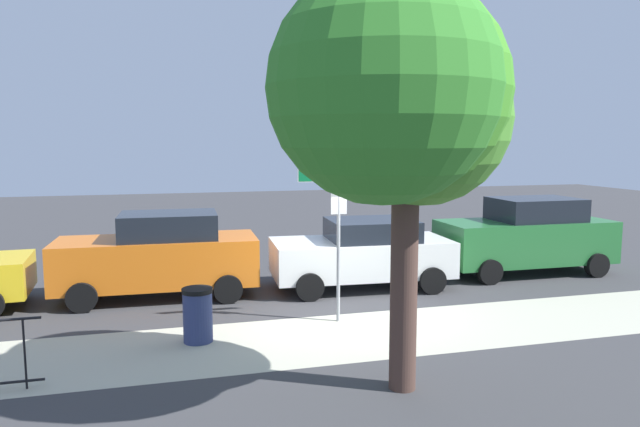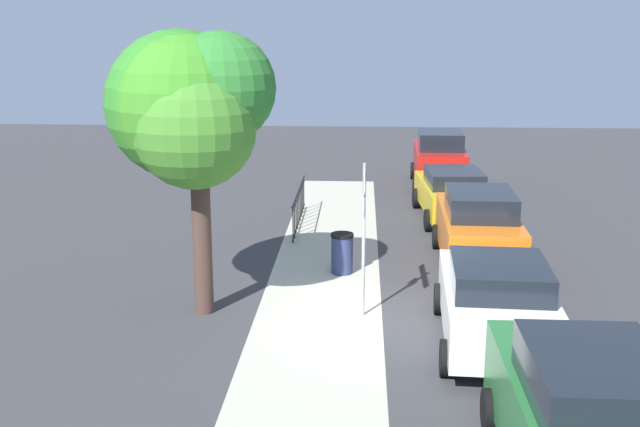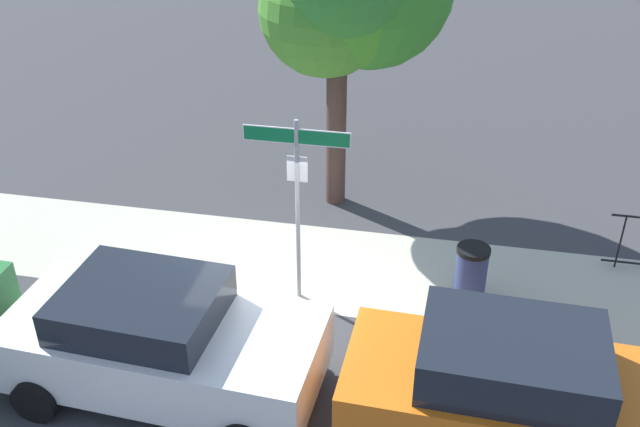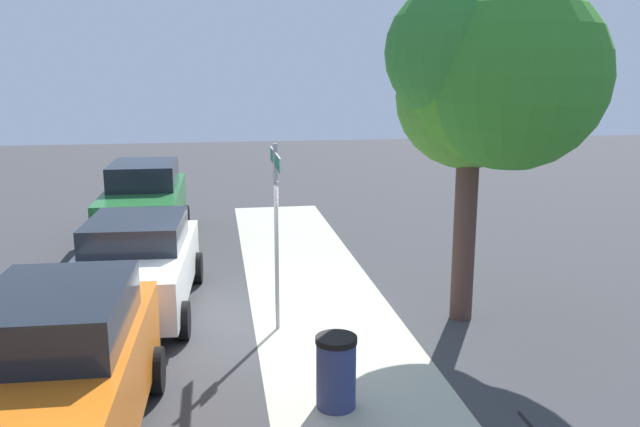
{
  "view_description": "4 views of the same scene",
  "coord_description": "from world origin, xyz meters",
  "px_view_note": "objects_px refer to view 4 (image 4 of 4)",
  "views": [
    {
      "loc": [
        3.41,
        11.2,
        3.57
      ],
      "look_at": [
        0.33,
        -0.26,
        2.09
      ],
      "focal_mm": 32.68,
      "sensor_mm": 36.0,
      "label": 1
    },
    {
      "loc": [
        -14.96,
        0.46,
        5.87
      ],
      "look_at": [
        0.39,
        1.29,
        2.08
      ],
      "focal_mm": 43.72,
      "sensor_mm": 36.0,
      "label": 2
    },
    {
      "loc": [
        2.39,
        -9.18,
        7.45
      ],
      "look_at": [
        0.54,
        0.09,
        1.82
      ],
      "focal_mm": 41.17,
      "sensor_mm": 36.0,
      "label": 3
    },
    {
      "loc": [
        10.6,
        -0.56,
        4.34
      ],
      "look_at": [
        0.02,
        1.15,
        1.97
      ],
      "focal_mm": 36.55,
      "sensor_mm": 36.0,
      "label": 4
    }
  ],
  "objects_px": {
    "street_sign": "(276,198)",
    "trash_bin": "(336,372)",
    "car_white": "(136,264)",
    "car_green": "(145,204)",
    "shade_tree": "(489,78)",
    "car_orange": "(56,379)"
  },
  "relations": [
    {
      "from": "street_sign",
      "to": "trash_bin",
      "type": "distance_m",
      "value": 3.34
    },
    {
      "from": "street_sign",
      "to": "car_white",
      "type": "xyz_separation_m",
      "value": [
        -1.38,
        -2.46,
        -1.42
      ]
    },
    {
      "from": "car_green",
      "to": "car_white",
      "type": "relative_size",
      "value": 1.06
    },
    {
      "from": "shade_tree",
      "to": "trash_bin",
      "type": "distance_m",
      "value": 5.38
    },
    {
      "from": "car_white",
      "to": "trash_bin",
      "type": "bearing_deg",
      "value": 38.68
    },
    {
      "from": "car_orange",
      "to": "car_green",
      "type": "bearing_deg",
      "value": -178.37
    },
    {
      "from": "street_sign",
      "to": "shade_tree",
      "type": "height_order",
      "value": "shade_tree"
    },
    {
      "from": "car_orange",
      "to": "trash_bin",
      "type": "relative_size",
      "value": 4.61
    },
    {
      "from": "shade_tree",
      "to": "car_green",
      "type": "relative_size",
      "value": 1.23
    },
    {
      "from": "street_sign",
      "to": "trash_bin",
      "type": "relative_size",
      "value": 3.24
    },
    {
      "from": "street_sign",
      "to": "car_white",
      "type": "height_order",
      "value": "street_sign"
    },
    {
      "from": "car_green",
      "to": "car_orange",
      "type": "xyz_separation_m",
      "value": [
        9.6,
        -0.02,
        -0.04
      ]
    },
    {
      "from": "street_sign",
      "to": "car_green",
      "type": "xyz_separation_m",
      "value": [
        -6.18,
        -2.78,
        -1.26
      ]
    },
    {
      "from": "street_sign",
      "to": "shade_tree",
      "type": "distance_m",
      "value": 3.98
    },
    {
      "from": "shade_tree",
      "to": "car_green",
      "type": "height_order",
      "value": "shade_tree"
    },
    {
      "from": "street_sign",
      "to": "car_green",
      "type": "bearing_deg",
      "value": -155.81
    },
    {
      "from": "car_orange",
      "to": "car_white",
      "type": "bearing_deg",
      "value": 177.76
    },
    {
      "from": "car_green",
      "to": "trash_bin",
      "type": "relative_size",
      "value": 4.76
    },
    {
      "from": "shade_tree",
      "to": "car_orange",
      "type": "bearing_deg",
      "value": -63.28
    },
    {
      "from": "shade_tree",
      "to": "car_white",
      "type": "xyz_separation_m",
      "value": [
        -1.64,
        -5.94,
        -3.35
      ]
    },
    {
      "from": "shade_tree",
      "to": "trash_bin",
      "type": "relative_size",
      "value": 5.87
    },
    {
      "from": "car_green",
      "to": "car_white",
      "type": "height_order",
      "value": "car_green"
    }
  ]
}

